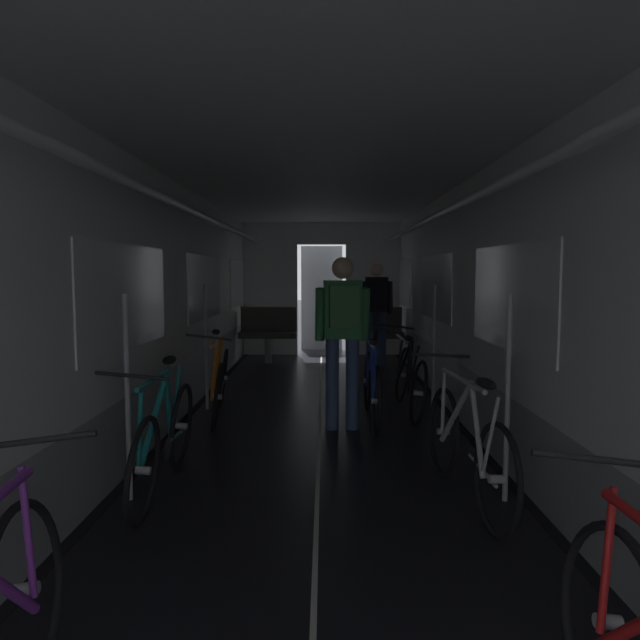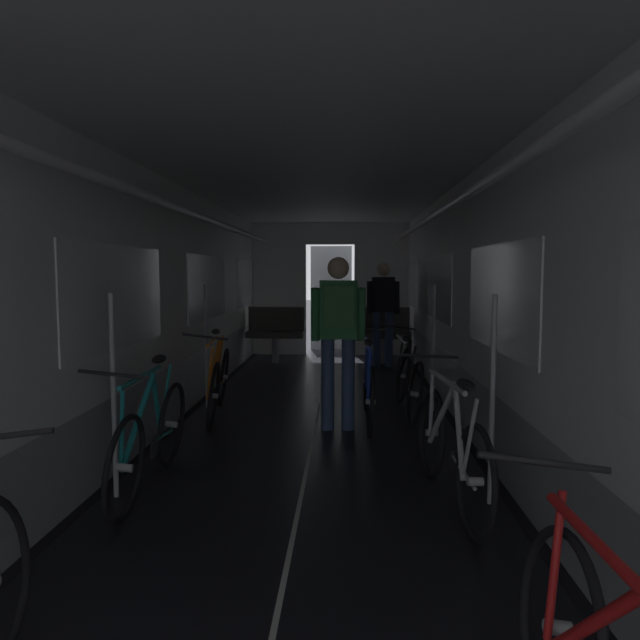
% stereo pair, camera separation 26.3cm
% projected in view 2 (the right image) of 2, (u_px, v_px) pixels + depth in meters
% --- Properties ---
extents(train_car_shell, '(3.14, 12.34, 2.57)m').
position_uv_depth(train_car_shell, '(313.00, 255.00, 5.27)').
color(train_car_shell, black).
rests_on(train_car_shell, ground).
extents(bench_seat_far_left, '(0.98, 0.51, 0.95)m').
position_uv_depth(bench_seat_far_left, '(276.00, 329.00, 9.86)').
color(bench_seat_far_left, gray).
rests_on(bench_seat_far_left, ground).
extents(bench_seat_far_right, '(0.98, 0.51, 0.95)m').
position_uv_depth(bench_seat_far_right, '(381.00, 330.00, 9.78)').
color(bench_seat_far_right, gray).
rests_on(bench_seat_far_right, ground).
extents(bicycle_teal, '(0.44, 1.69, 0.95)m').
position_uv_depth(bicycle_teal, '(151.00, 436.00, 4.09)').
color(bicycle_teal, black).
rests_on(bicycle_teal, ground).
extents(bicycle_silver, '(0.44, 1.69, 0.94)m').
position_uv_depth(bicycle_silver, '(451.00, 447.00, 3.83)').
color(bicycle_silver, black).
rests_on(bicycle_silver, ground).
extents(bicycle_orange, '(0.44, 1.69, 0.95)m').
position_uv_depth(bicycle_orange, '(218.00, 381.00, 6.17)').
color(bicycle_orange, black).
rests_on(bicycle_orange, ground).
extents(bicycle_black, '(0.44, 1.69, 0.96)m').
position_uv_depth(bicycle_black, '(408.00, 380.00, 6.24)').
color(bicycle_black, black).
rests_on(bicycle_black, ground).
extents(person_cyclist_aisle, '(0.54, 0.39, 1.69)m').
position_uv_depth(person_cyclist_aisle, '(338.00, 327.00, 5.57)').
color(person_cyclist_aisle, '#384C75').
rests_on(person_cyclist_aisle, ground).
extents(bicycle_blue_in_aisle, '(0.44, 1.69, 0.94)m').
position_uv_depth(bicycle_blue_in_aisle, '(368.00, 386.00, 5.88)').
color(bicycle_blue_in_aisle, black).
rests_on(bicycle_blue_in_aisle, ground).
extents(person_standing_near_bench, '(0.53, 0.23, 1.69)m').
position_uv_depth(person_standing_near_bench, '(383.00, 307.00, 9.37)').
color(person_standing_near_bench, '#384C75').
rests_on(person_standing_near_bench, ground).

